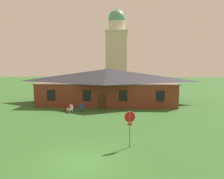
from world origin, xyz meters
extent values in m
plane|color=#336028|center=(0.00, 0.00, 0.00)|extent=(200.00, 200.00, 0.00)
cube|color=brown|center=(0.00, 20.97, 1.60)|extent=(19.87, 10.00, 3.20)
cube|color=#835E55|center=(0.00, 20.97, 3.28)|extent=(20.26, 10.20, 0.16)
pyramid|color=#28282D|center=(0.00, 20.97, 4.35)|extent=(20.66, 10.40, 1.98)
cube|color=black|center=(-7.45, 15.94, 1.76)|extent=(1.10, 0.06, 1.50)
cube|color=black|center=(-2.48, 15.94, 1.76)|extent=(1.10, 0.06, 1.50)
cube|color=black|center=(2.48, 15.94, 1.76)|extent=(1.10, 0.06, 1.50)
cube|color=black|center=(7.45, 15.94, 1.76)|extent=(1.10, 0.06, 1.50)
cube|color=#422819|center=(-0.39, 15.94, 1.05)|extent=(1.10, 0.06, 2.10)
cube|color=beige|center=(0.77, 37.48, 6.74)|extent=(4.80, 4.80, 13.49)
cube|color=silver|center=(0.77, 37.48, 13.67)|extent=(5.18, 5.18, 0.36)
cylinder|color=silver|center=(0.77, 37.48, 14.95)|extent=(3.80, 3.80, 2.20)
sphere|color=#569E84|center=(0.77, 37.48, 16.73)|extent=(3.88, 3.88, 3.88)
cone|color=#569E84|center=(0.77, 37.48, 19.07)|extent=(0.24, 0.24, 1.00)
cylinder|color=slate|center=(3.03, 2.43, 1.27)|extent=(0.07, 0.07, 2.53)
cylinder|color=white|center=(3.03, 2.45, 2.21)|extent=(0.78, 0.23, 0.81)
cylinder|color=#B71414|center=(3.04, 2.42, 2.21)|extent=(0.74, 0.22, 0.76)
cube|color=#B71414|center=(3.03, 2.43, 1.69)|extent=(0.31, 0.11, 0.16)
cube|color=white|center=(3.03, 2.45, 1.69)|extent=(0.33, 0.11, 0.18)
cube|color=maroon|center=(-4.59, 13.64, 0.18)|extent=(0.05, 0.05, 0.36)
cube|color=maroon|center=(-5.05, 13.67, 0.18)|extent=(0.05, 0.05, 0.36)
cube|color=maroon|center=(-4.56, 14.08, 0.18)|extent=(0.05, 0.05, 0.36)
cube|color=maroon|center=(-5.02, 14.11, 0.18)|extent=(0.05, 0.05, 0.36)
cube|color=maroon|center=(-4.80, 13.87, 0.39)|extent=(0.57, 0.55, 0.05)
cube|color=maroon|center=(-4.78, 14.18, 0.69)|extent=(0.52, 0.22, 0.54)
cube|color=maroon|center=(-4.51, 13.84, 0.58)|extent=(0.09, 0.47, 0.03)
cube|color=maroon|center=(-4.52, 13.67, 0.47)|extent=(0.04, 0.04, 0.22)
cube|color=maroon|center=(-5.09, 13.87, 0.58)|extent=(0.09, 0.47, 0.03)
cube|color=maroon|center=(-5.10, 13.71, 0.47)|extent=(0.04, 0.04, 0.22)
cube|color=white|center=(-4.01, 12.76, 0.18)|extent=(0.07, 0.07, 0.36)
cube|color=white|center=(-4.41, 13.00, 0.18)|extent=(0.07, 0.07, 0.36)
cube|color=white|center=(-3.79, 13.14, 0.18)|extent=(0.07, 0.07, 0.36)
cube|color=white|center=(-4.19, 13.38, 0.18)|extent=(0.07, 0.07, 0.36)
cube|color=white|center=(-4.10, 13.07, 0.39)|extent=(0.73, 0.72, 0.05)
cube|color=white|center=(-3.94, 13.34, 0.69)|extent=(0.54, 0.42, 0.54)
cube|color=white|center=(-3.86, 12.91, 0.58)|extent=(0.29, 0.43, 0.03)
cube|color=white|center=(-3.94, 12.77, 0.47)|extent=(0.05, 0.05, 0.22)
cube|color=white|center=(-4.36, 13.20, 0.58)|extent=(0.29, 0.43, 0.03)
cube|color=white|center=(-4.44, 13.06, 0.47)|extent=(0.05, 0.05, 0.22)
cube|color=#2D5693|center=(-2.61, 13.61, 0.18)|extent=(0.05, 0.05, 0.36)
cube|color=#2D5693|center=(-3.07, 13.61, 0.18)|extent=(0.05, 0.05, 0.36)
cube|color=#2D5693|center=(-2.61, 14.05, 0.18)|extent=(0.05, 0.05, 0.36)
cube|color=#2D5693|center=(-3.07, 14.05, 0.18)|extent=(0.05, 0.05, 0.36)
cube|color=#2D5693|center=(-2.84, 13.83, 0.39)|extent=(0.54, 0.52, 0.05)
cube|color=#2D5693|center=(-2.84, 14.14, 0.69)|extent=(0.51, 0.19, 0.54)
cube|color=#2D5693|center=(-2.55, 13.81, 0.58)|extent=(0.06, 0.47, 0.03)
cube|color=#2D5693|center=(-2.55, 13.65, 0.47)|extent=(0.04, 0.04, 0.22)
cube|color=#2D5693|center=(-3.13, 13.81, 0.58)|extent=(0.06, 0.47, 0.03)
cube|color=#2D5693|center=(-3.13, 13.65, 0.47)|extent=(0.04, 0.04, 0.22)
camera|label=1|loc=(2.63, -11.75, 5.73)|focal=33.14mm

